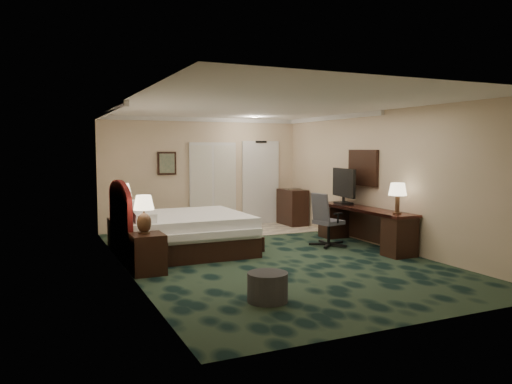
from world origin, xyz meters
name	(u,v)px	position (x,y,z in m)	size (l,w,h in m)	color
floor	(269,257)	(0.00, 0.00, 0.00)	(5.00, 7.50, 0.00)	black
ceiling	(269,106)	(0.00, 0.00, 2.70)	(5.00, 7.50, 0.00)	white
wall_back	(203,173)	(0.00, 3.75, 1.35)	(5.00, 0.00, 2.70)	beige
wall_front	(419,204)	(0.00, -3.75, 1.35)	(5.00, 0.00, 2.70)	beige
wall_left	(126,187)	(-2.50, 0.00, 1.35)	(0.00, 7.50, 2.70)	beige
wall_right	(383,179)	(2.50, 0.00, 1.35)	(0.00, 7.50, 2.70)	beige
crown_molding	(269,108)	(0.00, 0.00, 2.65)	(5.00, 7.50, 0.10)	white
tile_patch	(250,230)	(0.90, 2.90, 0.01)	(3.20, 1.70, 0.01)	#B3A591
headboard	(120,220)	(-2.44, 1.00, 0.70)	(0.12, 2.00, 1.40)	#43080C
entry_door	(260,183)	(1.55, 3.72, 1.05)	(1.02, 0.06, 2.18)	white
closet_doors	(213,185)	(0.25, 3.71, 1.05)	(1.20, 0.06, 2.10)	silver
wall_art	(167,163)	(-0.90, 3.71, 1.60)	(0.45, 0.06, 0.55)	#496356
wall_mirror	(363,168)	(2.46, 0.60, 1.55)	(0.05, 0.95, 0.75)	white
bed	(184,233)	(-1.26, 1.07, 0.36)	(2.27, 2.11, 0.72)	white
nightstand_near	(147,254)	(-2.23, -0.24, 0.31)	(0.50, 0.57, 0.63)	black
nightstand_far	(121,232)	(-2.26, 2.15, 0.28)	(0.45, 0.51, 0.56)	black
lamp_near	(144,215)	(-2.27, -0.21, 0.93)	(0.32, 0.32, 0.60)	black
lamp_far	(122,201)	(-2.22, 2.09, 0.91)	(0.37, 0.37, 0.70)	black
bed_bench	(244,237)	(-0.05, 1.02, 0.21)	(0.43, 1.24, 0.42)	maroon
ottoman	(268,287)	(-1.14, -2.31, 0.19)	(0.52, 0.52, 0.37)	#28282A
desk	(363,227)	(2.19, 0.19, 0.38)	(0.57, 2.65, 0.77)	black
tv	(344,186)	(2.19, 0.89, 1.15)	(0.08, 0.98, 0.77)	black
desk_lamp	(397,198)	(2.19, -0.81, 1.05)	(0.33, 0.33, 0.57)	black
desk_chair	(329,220)	(1.53, 0.43, 0.54)	(0.63, 0.59, 1.08)	#403F48
minibar	(292,207)	(2.21, 3.20, 0.45)	(0.48, 0.86, 0.91)	black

